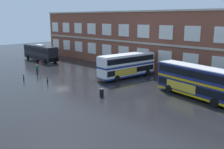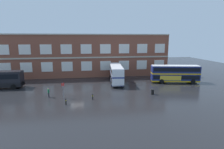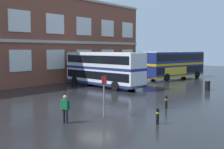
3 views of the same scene
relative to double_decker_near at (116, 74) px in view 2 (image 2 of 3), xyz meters
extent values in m
plane|color=black|center=(-8.97, -5.43, -2.15)|extent=(120.00, 120.00, 0.00)
cube|color=brown|center=(-9.30, 10.57, 3.42)|extent=(50.18, 8.00, 11.15)
cube|color=#B2A893|center=(-9.30, 6.49, 3.20)|extent=(50.18, 0.16, 0.36)
cube|color=#B2A893|center=(-9.30, 6.52, 9.15)|extent=(50.18, 0.28, 0.30)
cube|color=silver|center=(-26.86, 6.51, 0.97)|extent=(2.81, 0.12, 2.45)
cube|color=silver|center=(-21.84, 6.51, 0.97)|extent=(2.81, 0.12, 2.45)
cube|color=silver|center=(-16.82, 6.51, 0.97)|extent=(2.81, 0.12, 2.45)
cube|color=silver|center=(-11.81, 6.51, 0.97)|extent=(2.81, 0.12, 2.45)
cube|color=silver|center=(-6.79, 6.51, 0.97)|extent=(2.81, 0.12, 2.45)
cube|color=silver|center=(-1.77, 6.51, 0.97)|extent=(2.81, 0.12, 2.45)
cube|color=silver|center=(3.25, 6.51, 0.97)|extent=(2.81, 0.12, 2.45)
cube|color=silver|center=(8.26, 6.51, 0.97)|extent=(2.81, 0.12, 2.45)
cube|color=silver|center=(13.28, 6.51, 0.97)|extent=(2.81, 0.12, 2.45)
cube|color=silver|center=(-26.86, 6.51, 5.43)|extent=(2.81, 0.12, 2.45)
cube|color=silver|center=(-21.84, 6.51, 5.43)|extent=(2.81, 0.12, 2.45)
cube|color=silver|center=(-16.82, 6.51, 5.43)|extent=(2.81, 0.12, 2.45)
cube|color=silver|center=(-11.81, 6.51, 5.43)|extent=(2.81, 0.12, 2.45)
cube|color=silver|center=(-6.79, 6.51, 5.43)|extent=(2.81, 0.12, 2.45)
cube|color=silver|center=(-1.77, 6.51, 5.43)|extent=(2.81, 0.12, 2.45)
cube|color=silver|center=(3.25, 6.51, 5.43)|extent=(2.81, 0.12, 2.45)
cube|color=silver|center=(8.26, 6.51, 5.43)|extent=(2.81, 0.12, 2.45)
cube|color=silver|center=(13.28, 6.51, 5.43)|extent=(2.81, 0.12, 2.45)
cube|color=silver|center=(0.00, 0.00, -0.92)|extent=(3.61, 11.20, 1.75)
cube|color=black|center=(0.00, 0.00, -0.71)|extent=(3.61, 10.76, 0.90)
cube|color=navy|center=(0.00, 0.00, 0.10)|extent=(3.61, 11.20, 0.30)
cube|color=silver|center=(0.00, 0.00, 1.03)|extent=(3.61, 11.20, 1.55)
cube|color=black|center=(0.00, 0.00, 1.10)|extent=(3.61, 10.76, 0.90)
cube|color=navy|center=(0.00, 0.00, -1.66)|extent=(3.63, 11.20, 0.28)
cube|color=silver|center=(0.00, 0.00, 1.86)|extent=(3.49, 10.97, 0.12)
cube|color=gold|center=(1.15, -1.44, -0.84)|extent=(0.50, 4.82, 1.10)
cube|color=yellow|center=(0.53, 5.44, 1.45)|extent=(1.66, 0.22, 0.40)
cylinder|color=black|center=(1.64, 3.70, -1.63)|extent=(0.42, 1.07, 1.04)
cylinder|color=black|center=(-0.89, 3.95, -1.63)|extent=(0.42, 1.07, 1.04)
cylinder|color=black|center=(0.94, -3.41, -1.63)|extent=(0.42, 1.07, 1.04)
cylinder|color=black|center=(-1.59, -3.16, -1.63)|extent=(0.42, 1.07, 1.04)
cube|color=navy|center=(13.72, -2.07, -0.92)|extent=(11.28, 4.59, 1.75)
cube|color=black|center=(13.72, -2.07, -0.71)|extent=(10.86, 4.55, 0.90)
cube|color=gold|center=(13.72, -2.07, 0.10)|extent=(11.28, 4.59, 0.30)
cube|color=navy|center=(13.72, -2.07, 1.03)|extent=(11.28, 4.59, 1.55)
cube|color=black|center=(13.72, -2.07, 1.10)|extent=(10.86, 4.55, 0.90)
cube|color=gold|center=(13.72, -2.07, -1.66)|extent=(11.29, 4.61, 0.28)
cube|color=silver|center=(13.72, -2.07, 1.86)|extent=(11.05, 4.45, 0.12)
cube|color=gold|center=(12.17, -3.09, -0.84)|extent=(4.76, 0.95, 1.10)
cube|color=yellow|center=(19.09, -3.11, 1.45)|extent=(0.37, 1.64, 0.40)
cylinder|color=black|center=(17.25, -4.06, -1.63)|extent=(1.08, 0.51, 1.04)
cylinder|color=black|center=(17.74, -1.55, -1.63)|extent=(1.08, 0.51, 1.04)
cylinder|color=black|center=(10.23, -2.70, -1.63)|extent=(1.08, 0.51, 1.04)
cylinder|color=black|center=(10.72, -0.19, -1.63)|extent=(1.08, 0.51, 1.04)
cylinder|color=black|center=(-21.94, -2.84, -1.63)|extent=(1.05, 0.35, 1.04)
cylinder|color=black|center=(-21.86, -0.29, -1.63)|extent=(1.05, 0.35, 1.04)
cylinder|color=black|center=(-13.86, -9.27, -1.72)|extent=(0.21, 0.21, 0.85)
cylinder|color=black|center=(-13.79, -9.46, -1.72)|extent=(0.21, 0.21, 0.85)
cube|color=#145933|center=(-13.82, -9.36, -1.00)|extent=(0.36, 0.46, 0.60)
cylinder|color=#145933|center=(-13.91, -9.12, -1.03)|extent=(0.14, 0.14, 0.57)
cylinder|color=#145933|center=(-13.73, -9.61, -1.03)|extent=(0.14, 0.14, 0.57)
sphere|color=tan|center=(-13.82, -9.36, -0.56)|extent=(0.22, 0.22, 0.22)
cylinder|color=slate|center=(-11.21, -10.13, -0.80)|extent=(0.10, 0.10, 2.70)
cube|color=red|center=(-11.21, -10.15, 0.27)|extent=(0.44, 0.04, 0.56)
cylinder|color=black|center=(5.04, -10.54, -1.67)|extent=(0.56, 0.56, 0.95)
cylinder|color=black|center=(5.04, -10.54, -1.16)|extent=(0.60, 0.60, 0.08)
cylinder|color=black|center=(-6.16, -11.85, -1.67)|extent=(0.18, 0.18, 0.95)
cylinder|color=yellow|center=(-6.16, -11.85, -1.47)|extent=(0.19, 0.19, 0.08)
cylinder|color=black|center=(-10.46, -13.69, -1.67)|extent=(0.18, 0.18, 0.95)
cylinder|color=yellow|center=(-10.46, -13.69, -1.47)|extent=(0.19, 0.19, 0.08)
camera|label=1|loc=(29.00, -32.47, 8.00)|focal=41.40mm
camera|label=2|loc=(-7.47, -42.47, 8.18)|focal=29.88mm
camera|label=3|loc=(-24.76, -22.25, 2.26)|focal=45.62mm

